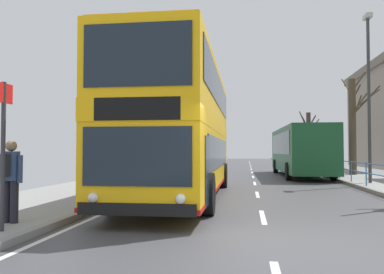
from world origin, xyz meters
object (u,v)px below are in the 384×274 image
Objects in this scene: pedestrian_with_backpack at (9,175)px; bare_tree_far_01 at (309,138)px; double_decker_bus_main at (182,130)px; background_bus_far_lane at (300,150)px; street_lamp_far_side at (369,85)px; bus_stop_sign_near at (3,139)px; bare_tree_far_02 at (353,124)px.

bare_tree_far_01 reaches higher than pedestrian_with_backpack.
bare_tree_far_01 is (7.76, 23.82, 0.43)m from double_decker_bus_main.
pedestrian_with_backpack is at bearing -109.20° from bare_tree_far_01.
background_bus_far_lane is 7.44m from street_lamp_far_side.
street_lamp_far_side reaches higher than bus_stop_sign_near.
bare_tree_far_02 is (11.11, 17.58, 2.12)m from pedestrian_with_backpack.
background_bus_far_lane reaches higher than pedestrian_with_backpack.
street_lamp_far_side is at bearing 47.89° from pedestrian_with_backpack.
double_decker_bus_main reaches higher than background_bus_far_lane.
bare_tree_far_01 is at bearing 78.88° from background_bus_far_lane.
street_lamp_far_side is 1.53× the size of bare_tree_far_01.
bare_tree_far_02 is (0.93, 6.32, -1.34)m from street_lamp_far_side.
background_bus_far_lane is at bearing -101.12° from bare_tree_far_01.
bus_stop_sign_near reaches higher than pedestrian_with_backpack.
street_lamp_far_side is 1.21× the size of bare_tree_far_02.
street_lamp_far_side reaches higher than pedestrian_with_backpack.
double_decker_bus_main is 6.43m from pedestrian_with_backpack.
bus_stop_sign_near is (-7.63, -18.44, 0.17)m from background_bus_far_lane.
background_bus_far_lane is 19.96m from bus_stop_sign_near.
double_decker_bus_main is at bearing -108.04° from bare_tree_far_01.
street_lamp_far_side reaches higher than double_decker_bus_main.
pedestrian_with_backpack is 31.39m from bare_tree_far_01.
bare_tree_far_02 reaches higher than bare_tree_far_01.
bare_tree_far_01 is at bearing 93.80° from bare_tree_far_02.
bus_stop_sign_near is 0.35× the size of street_lamp_far_side.
bare_tree_far_01 reaches higher than double_decker_bus_main.
background_bus_far_lane is 12.16m from bare_tree_far_01.
street_lamp_far_side is (10.17, 11.25, 3.47)m from pedestrian_with_backpack.
double_decker_bus_main is 1.83× the size of bare_tree_far_02.
pedestrian_with_backpack is 1.06m from bus_stop_sign_near.
bare_tree_far_02 reaches higher than double_decker_bus_main.
bus_stop_sign_near is 0.54× the size of bare_tree_far_01.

